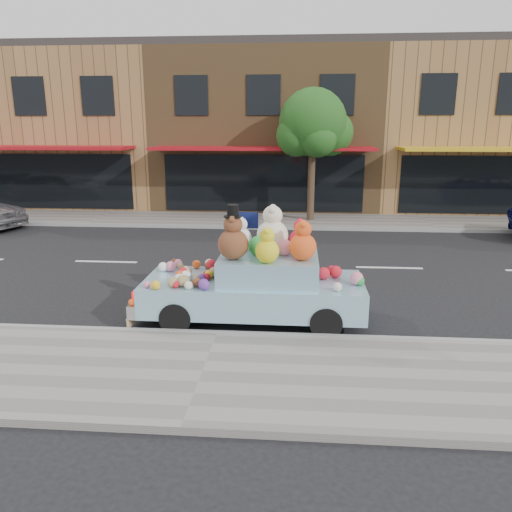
{
  "coord_description": "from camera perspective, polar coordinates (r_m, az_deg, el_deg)",
  "views": [
    {
      "loc": [
        1.38,
        -13.42,
        3.8
      ],
      "look_at": [
        0.62,
        -3.75,
        1.25
      ],
      "focal_mm": 35.0,
      "sensor_mm": 36.0,
      "label": 1
    }
  ],
  "objects": [
    {
      "name": "near_sidewalk",
      "position": [
        7.99,
        -6.14,
        -13.28
      ],
      "size": [
        60.0,
        3.0,
        0.12
      ],
      "primitive_type": "cube",
      "color": "gray",
      "rests_on": "ground"
    },
    {
      "name": "storefront_right",
      "position": [
        26.82,
        23.92,
        13.16
      ],
      "size": [
        10.0,
        9.8,
        7.3
      ],
      "color": "olive",
      "rests_on": "ground"
    },
    {
      "name": "far_kerb",
      "position": [
        18.85,
        0.22,
        3.28
      ],
      "size": [
        60.0,
        0.12,
        0.13
      ],
      "primitive_type": "cube",
      "color": "gray",
      "rests_on": "ground"
    },
    {
      "name": "storefront_mid",
      "position": [
        25.43,
        1.44,
        14.35
      ],
      "size": [
        10.0,
        9.8,
        7.3
      ],
      "color": "olive",
      "rests_on": "ground"
    },
    {
      "name": "art_car",
      "position": [
        9.85,
        -0.07,
        -2.8
      ],
      "size": [
        4.49,
        1.79,
        2.39
      ],
      "rotation": [
        0.0,
        0.0,
        -0.0
      ],
      "color": "black",
      "rests_on": "ground"
    },
    {
      "name": "near_kerb",
      "position": [
        9.31,
        -4.45,
        -8.96
      ],
      "size": [
        60.0,
        0.12,
        0.13
      ],
      "primitive_type": "cube",
      "color": "gray",
      "rests_on": "ground"
    },
    {
      "name": "ground",
      "position": [
        14.02,
        -1.31,
        -1.02
      ],
      "size": [
        120.0,
        120.0,
        0.0
      ],
      "primitive_type": "plane",
      "color": "black",
      "rests_on": "ground"
    },
    {
      "name": "storefront_left",
      "position": [
        27.83,
        -20.22,
        13.51
      ],
      "size": [
        10.0,
        9.8,
        7.3
      ],
      "color": "olive",
      "rests_on": "ground"
    },
    {
      "name": "street_tree",
      "position": [
        19.98,
        6.57,
        14.31
      ],
      "size": [
        3.0,
        2.7,
        5.22
      ],
      "color": "#38281C",
      "rests_on": "ground"
    },
    {
      "name": "far_sidewalk",
      "position": [
        20.32,
        0.54,
        4.1
      ],
      "size": [
        60.0,
        3.0,
        0.12
      ],
      "primitive_type": "cube",
      "color": "gray",
      "rests_on": "ground"
    }
  ]
}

